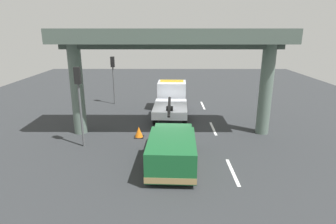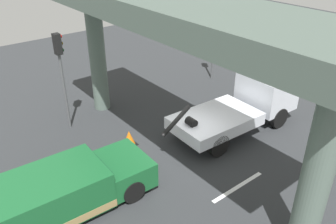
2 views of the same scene
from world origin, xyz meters
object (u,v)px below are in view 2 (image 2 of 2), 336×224
at_px(tow_truck_white, 246,103).
at_px(towed_van_green, 70,189).
at_px(traffic_light_near, 61,62).
at_px(traffic_cone_orange, 129,138).
at_px(traffic_light_far, 215,30).

xyz_separation_m(tow_truck_white, towed_van_green, (-8.84, 0.03, -0.42)).
xyz_separation_m(traffic_light_near, traffic_cone_orange, (1.39, -3.03, -2.98)).
relative_size(towed_van_green, traffic_cone_orange, 7.69).
relative_size(tow_truck_white, traffic_light_far, 1.73).
bearing_deg(traffic_light_near, tow_truck_white, -37.71).
relative_size(towed_van_green, traffic_light_near, 1.16).
distance_m(towed_van_green, traffic_light_far, 13.01).
bearing_deg(towed_van_green, traffic_light_far, 23.26).
bearing_deg(traffic_light_far, traffic_cone_orange, -159.51).
bearing_deg(traffic_cone_orange, traffic_light_far, 20.49).
bearing_deg(traffic_light_near, towed_van_green, -114.10).
bearing_deg(towed_van_green, traffic_light_near, 65.90).
height_order(towed_van_green, traffic_light_far, traffic_light_far).
distance_m(towed_van_green, traffic_cone_orange, 4.20).
height_order(traffic_light_far, traffic_cone_orange, traffic_light_far).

